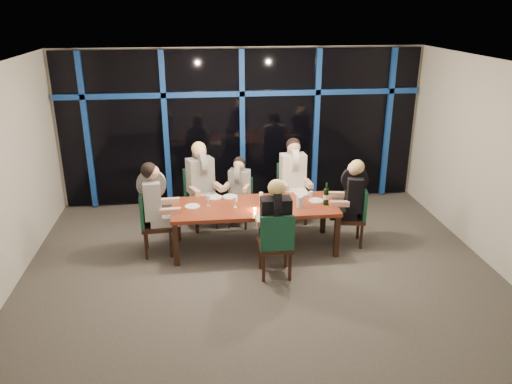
# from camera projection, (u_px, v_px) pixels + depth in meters

# --- Properties ---
(room) EXTENTS (7.04, 7.00, 3.02)m
(room) POSITION_uv_depth(u_px,v_px,m) (261.00, 140.00, 6.70)
(room) COLOR #544F4A
(room) RESTS_ON ground
(window_wall) EXTENTS (6.86, 0.43, 2.94)m
(window_wall) POSITION_uv_depth(u_px,v_px,m) (243.00, 125.00, 9.59)
(window_wall) COLOR black
(window_wall) RESTS_ON ground
(dining_table) EXTENTS (2.60, 1.00, 0.75)m
(dining_table) POSITION_uv_depth(u_px,v_px,m) (255.00, 209.00, 7.92)
(dining_table) COLOR maroon
(dining_table) RESTS_ON ground
(chair_far_left) EXTENTS (0.64, 0.64, 1.06)m
(chair_far_left) POSITION_uv_depth(u_px,v_px,m) (200.00, 194.00, 8.79)
(chair_far_left) COLOR black
(chair_far_left) RESTS_ON ground
(chair_far_mid) EXTENTS (0.51, 0.51, 0.86)m
(chair_far_mid) POSITION_uv_depth(u_px,v_px,m) (240.00, 198.00, 8.90)
(chair_far_mid) COLOR black
(chair_far_mid) RESTS_ON ground
(chair_far_right) EXTENTS (0.52, 0.52, 1.06)m
(chair_far_right) POSITION_uv_depth(u_px,v_px,m) (292.00, 189.00, 9.02)
(chair_far_right) COLOR black
(chair_far_right) RESTS_ON ground
(chair_end_left) EXTENTS (0.51, 0.51, 1.03)m
(chair_end_left) POSITION_uv_depth(u_px,v_px,m) (151.00, 220.00, 7.78)
(chair_end_left) COLOR black
(chair_end_left) RESTS_ON ground
(chair_end_right) EXTENTS (0.53, 0.53, 0.99)m
(chair_end_right) POSITION_uv_depth(u_px,v_px,m) (355.00, 213.00, 8.11)
(chair_end_right) COLOR black
(chair_end_right) RESTS_ON ground
(chair_near_mid) EXTENTS (0.48, 0.48, 1.02)m
(chair_near_mid) POSITION_uv_depth(u_px,v_px,m) (276.00, 242.00, 7.07)
(chair_near_mid) COLOR black
(chair_near_mid) RESTS_ON ground
(diner_far_left) EXTENTS (0.65, 0.72, 1.03)m
(diner_far_left) POSITION_uv_depth(u_px,v_px,m) (201.00, 173.00, 8.57)
(diner_far_left) COLOR black
(diner_far_left) RESTS_ON ground
(diner_far_mid) EXTENTS (0.52, 0.59, 0.84)m
(diner_far_mid) POSITION_uv_depth(u_px,v_px,m) (239.00, 182.00, 8.71)
(diner_far_mid) COLOR black
(diner_far_mid) RESTS_ON ground
(diner_far_right) EXTENTS (0.55, 0.68, 1.03)m
(diner_far_right) POSITION_uv_depth(u_px,v_px,m) (293.00, 169.00, 8.79)
(diner_far_right) COLOR white
(diner_far_right) RESTS_ON ground
(diner_end_left) EXTENTS (0.66, 0.53, 1.00)m
(diner_end_left) POSITION_uv_depth(u_px,v_px,m) (155.00, 195.00, 7.65)
(diner_end_left) COLOR black
(diner_end_left) RESTS_ON ground
(diner_end_right) EXTENTS (0.65, 0.53, 0.96)m
(diner_end_right) POSITION_uv_depth(u_px,v_px,m) (352.00, 190.00, 7.97)
(diner_end_right) COLOR black
(diner_end_right) RESTS_ON ground
(diner_near_mid) EXTENTS (0.51, 0.63, 1.00)m
(diner_near_mid) POSITION_uv_depth(u_px,v_px,m) (276.00, 214.00, 7.01)
(diner_near_mid) COLOR black
(diner_near_mid) RESTS_ON ground
(plate_far_left) EXTENTS (0.24, 0.24, 0.01)m
(plate_far_left) POSITION_uv_depth(u_px,v_px,m) (215.00, 197.00, 8.19)
(plate_far_left) COLOR white
(plate_far_left) RESTS_ON dining_table
(plate_far_mid) EXTENTS (0.24, 0.24, 0.01)m
(plate_far_mid) POSITION_uv_depth(u_px,v_px,m) (230.00, 197.00, 8.22)
(plate_far_mid) COLOR white
(plate_far_mid) RESTS_ON dining_table
(plate_far_right) EXTENTS (0.24, 0.24, 0.01)m
(plate_far_right) POSITION_uv_depth(u_px,v_px,m) (302.00, 193.00, 8.36)
(plate_far_right) COLOR white
(plate_far_right) RESTS_ON dining_table
(plate_end_left) EXTENTS (0.24, 0.24, 0.01)m
(plate_end_left) POSITION_uv_depth(u_px,v_px,m) (192.00, 206.00, 7.83)
(plate_end_left) COLOR white
(plate_end_left) RESTS_ON dining_table
(plate_end_right) EXTENTS (0.24, 0.24, 0.01)m
(plate_end_right) POSITION_uv_depth(u_px,v_px,m) (316.00, 200.00, 8.06)
(plate_end_right) COLOR white
(plate_end_right) RESTS_ON dining_table
(plate_near_mid) EXTENTS (0.24, 0.24, 0.01)m
(plate_near_mid) POSITION_uv_depth(u_px,v_px,m) (270.00, 212.00, 7.61)
(plate_near_mid) COLOR white
(plate_near_mid) RESTS_ON dining_table
(wine_bottle) EXTENTS (0.08, 0.08, 0.37)m
(wine_bottle) POSITION_uv_depth(u_px,v_px,m) (326.00, 196.00, 7.87)
(wine_bottle) COLOR black
(wine_bottle) RESTS_ON dining_table
(water_pitcher) EXTENTS (0.11, 0.10, 0.18)m
(water_pitcher) POSITION_uv_depth(u_px,v_px,m) (300.00, 202.00, 7.77)
(water_pitcher) COLOR silver
(water_pitcher) RESTS_ON dining_table
(tea_light) EXTENTS (0.05, 0.05, 0.03)m
(tea_light) POSITION_uv_depth(u_px,v_px,m) (255.00, 209.00, 7.70)
(tea_light) COLOR #FAA24B
(tea_light) RESTS_ON dining_table
(wine_glass_a) EXTENTS (0.06, 0.06, 0.17)m
(wine_glass_a) POSITION_uv_depth(u_px,v_px,m) (235.00, 200.00, 7.77)
(wine_glass_a) COLOR silver
(wine_glass_a) RESTS_ON dining_table
(wine_glass_b) EXTENTS (0.06, 0.06, 0.17)m
(wine_glass_b) POSITION_uv_depth(u_px,v_px,m) (261.00, 195.00, 7.97)
(wine_glass_b) COLOR silver
(wine_glass_b) RESTS_ON dining_table
(wine_glass_c) EXTENTS (0.08, 0.08, 0.20)m
(wine_glass_c) POSITION_uv_depth(u_px,v_px,m) (282.00, 198.00, 7.78)
(wine_glass_c) COLOR white
(wine_glass_c) RESTS_ON dining_table
(wine_glass_d) EXTENTS (0.07, 0.07, 0.18)m
(wine_glass_d) POSITION_uv_depth(u_px,v_px,m) (208.00, 198.00, 7.83)
(wine_glass_d) COLOR silver
(wine_glass_d) RESTS_ON dining_table
(wine_glass_e) EXTENTS (0.06, 0.06, 0.16)m
(wine_glass_e) POSITION_uv_depth(u_px,v_px,m) (311.00, 194.00, 8.02)
(wine_glass_e) COLOR silver
(wine_glass_e) RESTS_ON dining_table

